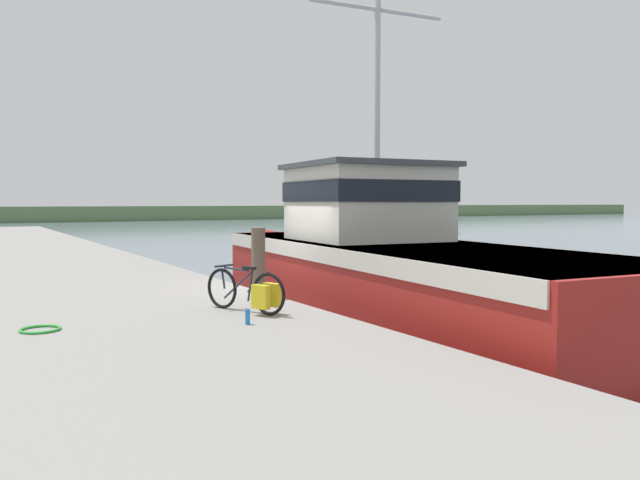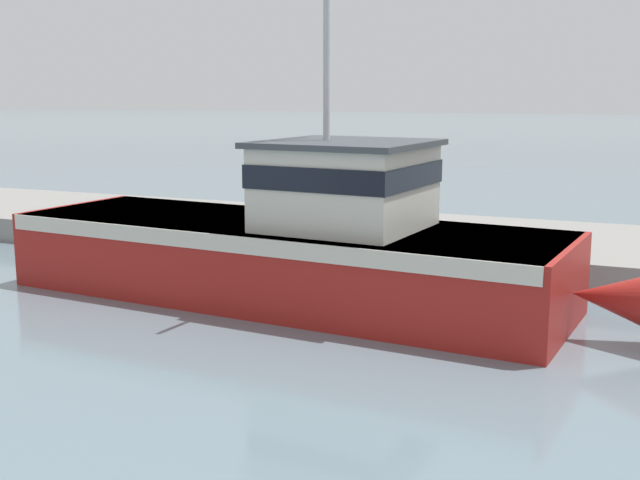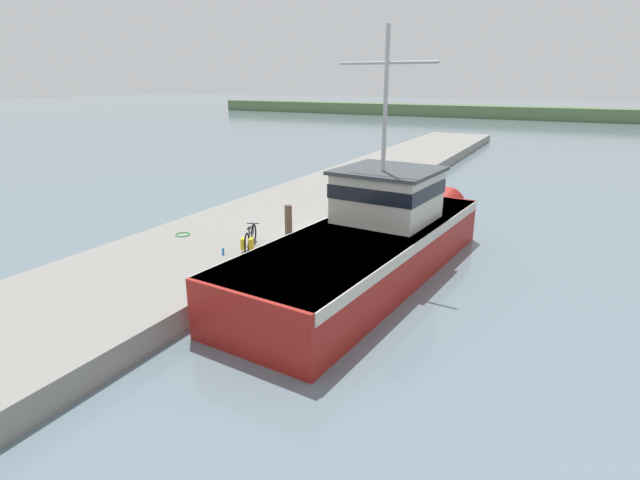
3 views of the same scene
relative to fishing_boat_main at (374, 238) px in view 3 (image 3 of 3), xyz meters
The scene contains 7 objects.
ground_plane 2.60m from the fishing_boat_main, 150.02° to the left, with size 320.00×320.00×0.00m, color slate.
dock_pier 6.10m from the fishing_boat_main, 169.15° to the left, with size 6.18×80.00×0.72m, color gray.
fishing_boat_main is the anchor object (origin of this frame).
bicycle_touring 4.35m from the fishing_boat_main, 157.90° to the right, with size 0.83×1.70×0.78m.
mooring_post 3.27m from the fishing_boat_main, behind, with size 0.27×0.27×1.38m, color brown.
hose_coil 7.45m from the fishing_boat_main, 168.83° to the right, with size 0.58×0.58×0.04m, color green.
water_bottle_by_bike 5.18m from the fishing_boat_main, 150.54° to the right, with size 0.07×0.07×0.24m, color blue.
Camera 3 is at (7.76, -16.40, 6.45)m, focal length 28.00 mm.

